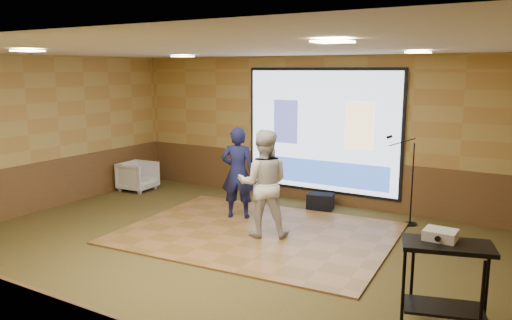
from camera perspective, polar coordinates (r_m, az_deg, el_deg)
The scene contains 17 objects.
ground at distance 7.57m, azimuth -3.31°, elevation -10.78°, with size 9.00×9.00×0.00m, color #2F3A1A.
room_shell at distance 7.09m, azimuth -3.49°, elevation 5.22°, with size 9.04×7.04×3.02m.
wainscot_back at distance 10.38m, azimuth 7.46°, elevation -2.28°, with size 9.00×0.04×0.95m, color #4E381A.
wainscot_left at distance 10.51m, azimuth -24.07°, elevation -2.94°, with size 0.04×7.00×0.95m, color #4E381A.
projector_screen at distance 10.17m, azimuth 7.49°, elevation 3.18°, with size 3.32×0.06×2.52m.
downlight_nw at distance 9.82m, azimuth -8.39°, elevation 11.65°, with size 0.32×0.32×0.02m, color #FFE8BF.
downlight_ne at distance 7.85m, azimuth 18.04°, elevation 11.63°, with size 0.32×0.32×0.02m, color #FFE8BF.
downlight_sw at distance 7.55m, azimuth -24.65°, elevation 11.28°, with size 0.32×0.32×0.02m, color #FFE8BF.
downlight_se at distance 4.70m, azimuth 8.77°, elevation 13.23°, with size 0.32×0.32×0.02m, color #FFE8BF.
dance_floor at distance 8.46m, azimuth 0.14°, elevation -8.34°, with size 4.36×3.32×0.03m, color brown.
player_left at distance 9.09m, azimuth -2.10°, elevation -1.46°, with size 0.61×0.40×1.68m, color #14173F.
player_right at distance 8.07m, azimuth 0.85°, elevation -2.70°, with size 0.85×0.66×1.75m, color beige.
av_table at distance 5.68m, azimuth 20.88°, elevation -11.63°, with size 0.91×0.48×0.95m.
projector at distance 5.65m, azimuth 20.34°, elevation -8.01°, with size 0.33×0.27×0.11m, color silver.
mic_stand at distance 9.25m, azimuth 16.99°, elevation -4.09°, with size 0.62×0.25×1.59m.
banquet_chair at distance 11.65m, azimuth -13.34°, elevation -1.81°, with size 0.71×0.73×0.66m, color gray.
duffel_bag at distance 9.95m, azimuth 7.36°, elevation -4.72°, with size 0.50×0.33×0.31m, color black.
Camera 1 is at (3.97, -5.84, 2.72)m, focal length 35.00 mm.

